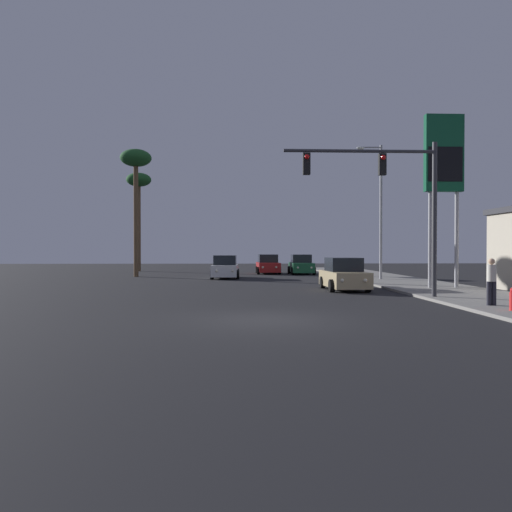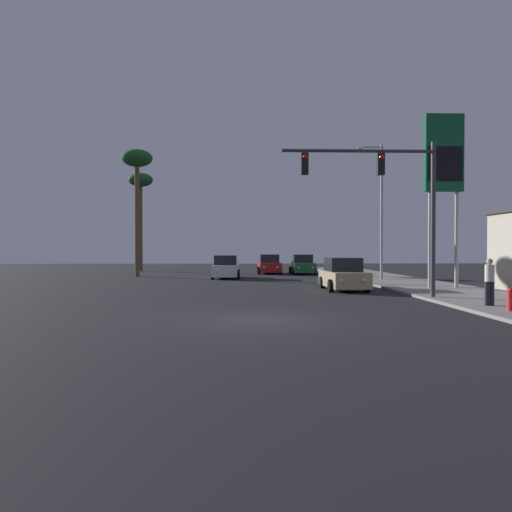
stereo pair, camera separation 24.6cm
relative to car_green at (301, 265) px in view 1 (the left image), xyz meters
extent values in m
plane|color=black|center=(-4.69, -27.71, -0.76)|extent=(120.00, 120.00, 0.00)
cube|color=gray|center=(4.81, -17.71, -0.70)|extent=(5.00, 60.00, 0.12)
cube|color=#195933|center=(0.00, -0.04, -0.18)|extent=(1.86, 4.23, 0.80)
cube|color=black|center=(0.00, 0.11, 0.57)|extent=(1.63, 2.02, 0.70)
cylinder|color=black|center=(-0.90, -1.34, -0.44)|extent=(0.24, 0.64, 0.64)
cylinder|color=black|center=(0.90, -1.34, -0.44)|extent=(0.24, 0.64, 0.64)
cylinder|color=black|center=(-0.90, 1.27, -0.44)|extent=(0.24, 0.64, 0.64)
cylinder|color=black|center=(0.90, 1.27, -0.44)|extent=(0.24, 0.64, 0.64)
sphere|color=#F2EACC|center=(-0.56, -2.16, -0.13)|extent=(0.18, 0.18, 0.18)
sphere|color=#F2EACC|center=(0.56, -2.16, -0.13)|extent=(0.18, 0.18, 0.18)
cube|color=tan|center=(0.01, -16.95, -0.18)|extent=(1.94, 4.26, 0.80)
cube|color=black|center=(0.01, -16.80, 0.57)|extent=(1.67, 2.05, 0.70)
cylinder|color=black|center=(-0.89, -18.25, -0.44)|extent=(0.24, 0.64, 0.64)
cylinder|color=black|center=(0.91, -18.25, -0.44)|extent=(0.24, 0.64, 0.64)
cylinder|color=black|center=(-0.89, -15.65, -0.44)|extent=(0.24, 0.64, 0.64)
cylinder|color=black|center=(0.91, -15.65, -0.44)|extent=(0.24, 0.64, 0.64)
sphere|color=#F2EACC|center=(-0.55, -19.07, -0.13)|extent=(0.18, 0.18, 0.18)
sphere|color=#F2EACC|center=(0.57, -19.07, -0.13)|extent=(0.18, 0.18, 0.18)
cube|color=silver|center=(-6.39, -6.11, -0.18)|extent=(1.95, 4.26, 0.80)
cube|color=black|center=(-6.39, -5.96, 0.57)|extent=(1.67, 2.06, 0.70)
cylinder|color=black|center=(-7.29, -7.41, -0.44)|extent=(0.24, 0.64, 0.64)
cylinder|color=black|center=(-5.49, -7.41, -0.44)|extent=(0.24, 0.64, 0.64)
cylinder|color=black|center=(-7.29, -4.81, -0.44)|extent=(0.24, 0.64, 0.64)
cylinder|color=black|center=(-5.49, -4.81, -0.44)|extent=(0.24, 0.64, 0.64)
sphere|color=#F2EACC|center=(-6.95, -8.23, -0.13)|extent=(0.18, 0.18, 0.18)
sphere|color=#F2EACC|center=(-5.83, -8.23, -0.13)|extent=(0.18, 0.18, 0.18)
cube|color=maroon|center=(-2.81, 0.82, -0.18)|extent=(1.92, 4.25, 0.80)
cube|color=black|center=(-2.81, 0.97, 0.57)|extent=(1.66, 2.05, 0.70)
cylinder|color=black|center=(-3.71, -0.48, -0.44)|extent=(0.24, 0.64, 0.64)
cylinder|color=black|center=(-1.91, -0.48, -0.44)|extent=(0.24, 0.64, 0.64)
cylinder|color=black|center=(-3.71, 2.13, -0.44)|extent=(0.24, 0.64, 0.64)
cylinder|color=black|center=(-1.91, 2.13, -0.44)|extent=(0.24, 0.64, 0.64)
sphere|color=#F2EACC|center=(-3.37, -1.30, -0.13)|extent=(0.18, 0.18, 0.18)
sphere|color=#F2EACC|center=(-2.26, -1.30, -0.13)|extent=(0.18, 0.18, 0.18)
cylinder|color=#38383D|center=(2.76, -21.90, 2.61)|extent=(0.20, 0.20, 6.50)
cylinder|color=#38383D|center=(-0.43, -21.90, 5.46)|extent=(6.38, 0.14, 0.14)
cube|color=black|center=(0.53, -21.90, 4.91)|extent=(0.30, 0.24, 0.90)
sphere|color=red|center=(0.53, -22.04, 5.18)|extent=(0.20, 0.20, 0.20)
cube|color=black|center=(-2.66, -21.90, 4.91)|extent=(0.30, 0.24, 0.90)
sphere|color=red|center=(-2.66, -22.04, 5.18)|extent=(0.20, 0.20, 0.20)
cylinder|color=#99999E|center=(4.16, -9.36, 3.86)|extent=(0.18, 0.18, 9.00)
cylinder|color=#99999E|center=(3.46, -9.36, 8.21)|extent=(1.40, 0.10, 0.10)
ellipsoid|color=silver|center=(2.76, -9.36, 8.16)|extent=(0.50, 0.24, 0.20)
cylinder|color=#99999E|center=(4.52, -17.00, 1.86)|extent=(0.20, 0.20, 5.00)
cylinder|color=#99999E|center=(5.92, -17.00, 1.86)|extent=(0.20, 0.20, 5.00)
cube|color=#0F4C2D|center=(5.22, -17.00, 6.36)|extent=(2.00, 0.40, 4.00)
cube|color=black|center=(5.22, -17.21, 5.76)|extent=(1.80, 0.03, 1.80)
cylinder|color=#23232D|center=(3.39, -25.24, -0.22)|extent=(0.16, 0.16, 0.85)
cylinder|color=#23232D|center=(3.57, -25.24, -0.22)|extent=(0.16, 0.16, 0.85)
cylinder|color=beige|center=(3.48, -25.24, 0.51)|extent=(0.32, 0.32, 0.60)
sphere|color=tan|center=(3.48, -25.24, 0.92)|extent=(0.22, 0.22, 0.22)
cylinder|color=brown|center=(-13.32, -3.71, 3.59)|extent=(0.36, 0.36, 8.70)
ellipsoid|color=#1E5123|center=(-13.32, -3.71, 8.42)|extent=(2.40, 2.40, 1.32)
cylinder|color=brown|center=(-15.04, 6.29, 3.44)|extent=(0.36, 0.36, 8.41)
ellipsoid|color=#1E5123|center=(-15.04, 6.29, 8.13)|extent=(2.40, 2.40, 1.32)
camera|label=1|loc=(-5.59, -42.58, 1.34)|focal=35.00mm
camera|label=2|loc=(-5.35, -42.59, 1.34)|focal=35.00mm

